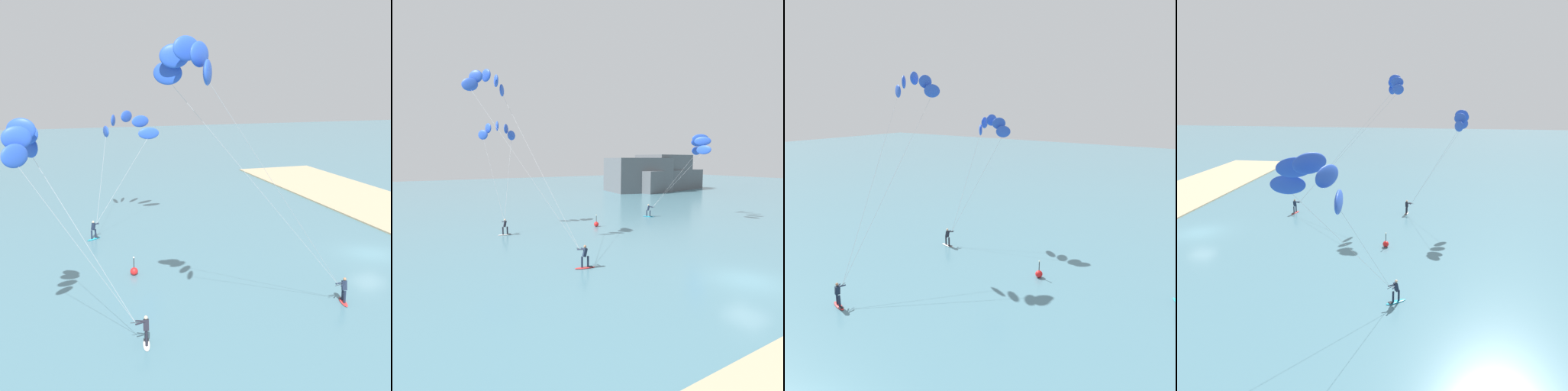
# 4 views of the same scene
# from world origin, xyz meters

# --- Properties ---
(kitesurfer_nearshore) EXTENTS (6.45, 12.85, 15.69)m
(kitesurfer_nearshore) POSITION_xyz_m (-10.84, 18.19, 13.88)
(kitesurfer_nearshore) COLOR red
(kitesurfer_nearshore) RESTS_ON ground
(kitesurfer_mid_water) EXTENTS (4.26, 6.86, 12.02)m
(kitesurfer_mid_water) POSITION_xyz_m (-8.03, 25.76, 10.41)
(kitesurfer_mid_water) COLOR white
(kitesurfer_mid_water) RESTS_ON ground
(marker_buoy) EXTENTS (0.56, 0.56, 1.38)m
(marker_buoy) POSITION_xyz_m (1.11, 19.17, 0.30)
(marker_buoy) COLOR red
(marker_buoy) RESTS_ON ground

